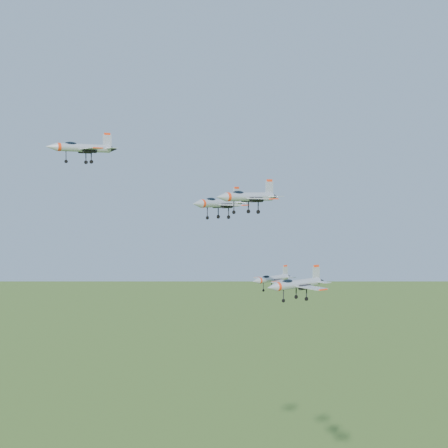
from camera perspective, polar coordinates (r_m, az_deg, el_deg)
jet_lead at (r=108.79m, az=-12.88°, el=6.82°), size 12.88×10.65×3.44m
jet_left_high at (r=103.76m, az=-0.50°, el=1.94°), size 12.53×10.69×3.42m
jet_right_high at (r=81.49m, az=2.16°, el=2.53°), size 10.76×8.98×2.88m
jet_left_low at (r=117.67m, az=4.39°, el=-5.00°), size 10.54×8.88×2.83m
jet_right_low at (r=101.64m, az=6.60°, el=-5.46°), size 12.95×10.80×3.46m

